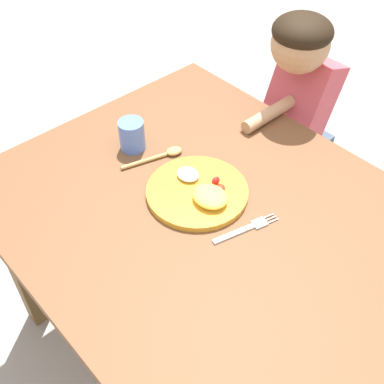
{
  "coord_description": "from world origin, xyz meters",
  "views": [
    {
      "loc": [
        0.62,
        -0.62,
        1.63
      ],
      "look_at": [
        -0.06,
        -0.0,
        0.72
      ],
      "focal_mm": 45.5,
      "sensor_mm": 36.0,
      "label": 1
    }
  ],
  "objects_px": {
    "plate": "(199,192)",
    "drinking_cup": "(132,135)",
    "person": "(295,129)",
    "spoon": "(162,155)",
    "fork": "(246,229)"
  },
  "relations": [
    {
      "from": "plate",
      "to": "person",
      "type": "relative_size",
      "value": 0.27
    },
    {
      "from": "person",
      "to": "plate",
      "type": "bearing_deg",
      "value": 100.35
    },
    {
      "from": "plate",
      "to": "person",
      "type": "height_order",
      "value": "person"
    },
    {
      "from": "fork",
      "to": "spoon",
      "type": "bearing_deg",
      "value": 100.48
    },
    {
      "from": "fork",
      "to": "drinking_cup",
      "type": "distance_m",
      "value": 0.45
    },
    {
      "from": "plate",
      "to": "person",
      "type": "xyz_separation_m",
      "value": [
        -0.1,
        0.56,
        -0.14
      ]
    },
    {
      "from": "person",
      "to": "spoon",
      "type": "bearing_deg",
      "value": 80.84
    },
    {
      "from": "plate",
      "to": "spoon",
      "type": "height_order",
      "value": "plate"
    },
    {
      "from": "spoon",
      "to": "person",
      "type": "height_order",
      "value": "person"
    },
    {
      "from": "plate",
      "to": "drinking_cup",
      "type": "relative_size",
      "value": 2.96
    },
    {
      "from": "spoon",
      "to": "plate",
      "type": "bearing_deg",
      "value": -82.22
    },
    {
      "from": "spoon",
      "to": "person",
      "type": "xyz_separation_m",
      "value": [
        0.09,
        0.53,
        -0.13
      ]
    },
    {
      "from": "fork",
      "to": "person",
      "type": "xyz_separation_m",
      "value": [
        -0.27,
        0.56,
        -0.13
      ]
    },
    {
      "from": "fork",
      "to": "person",
      "type": "relative_size",
      "value": 0.18
    },
    {
      "from": "plate",
      "to": "fork",
      "type": "bearing_deg",
      "value": 1.06
    }
  ]
}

